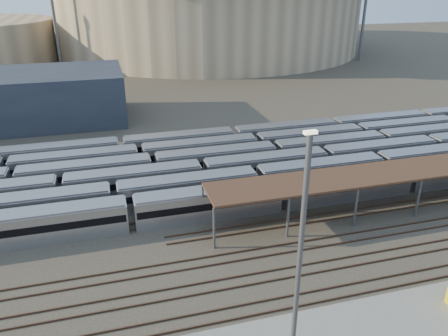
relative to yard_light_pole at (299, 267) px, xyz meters
The scene contains 8 objects.
ground 20.23m from the yard_light_pole, 67.76° to the left, with size 420.00×420.00×0.00m, color #383026.
subway_trains 36.82m from the yard_light_pole, 75.99° to the left, with size 124.46×23.90×3.60m.
inspection_shed 35.52m from the yard_light_pole, 35.37° to the left, with size 60.30×6.00×5.30m.
empty_tracks 16.39m from the yard_light_pole, 59.51° to the left, with size 170.00×9.62×0.18m.
stadium 159.68m from the yard_light_pole, 78.54° to the left, with size 124.00×124.00×32.50m.
service_building 76.93m from the yard_light_pole, 111.64° to the left, with size 42.00×20.00×10.00m, color #1E232D.
floodlight_0 128.95m from the yard_light_pole, 100.45° to the left, with size 4.00×1.00×38.40m.
yard_light_pole is the anchor object (origin of this frame).
Camera 1 is at (-17.76, -37.73, 27.36)m, focal length 35.00 mm.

